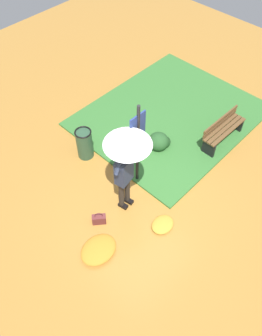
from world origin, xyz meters
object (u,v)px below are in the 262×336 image
Objects in this scene: person_with_umbrella at (126,156)px; info_sign_post at (138,137)px; handbag at (99,219)px; park_bench at (223,130)px; trash_bin at (85,144)px.

info_sign_post is at bearing 23.16° from person_with_umbrella.
park_bench is at bearing -7.34° from handbag.
info_sign_post is 1.82m from trash_bin.
park_bench is at bearing -8.54° from person_with_umbrella.
trash_bin is (-0.33, 1.47, -1.03)m from info_sign_post.
handbag is at bearing -171.12° from info_sign_post.
trash_bin is at bearing 56.68° from handbag.
info_sign_post is 1.64× the size of park_bench.
trash_bin is (-2.78, 2.20, 0.02)m from park_bench.
handbag is at bearing 177.19° from person_with_umbrella.
trash_bin reaches higher than handbag.
park_bench is (3.90, -0.50, 0.28)m from handbag.
trash_bin is (0.30, 1.74, -1.13)m from person_with_umbrella.
handbag is (-1.44, -0.23, -1.32)m from info_sign_post.
trash_bin is at bearing 141.65° from park_bench.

